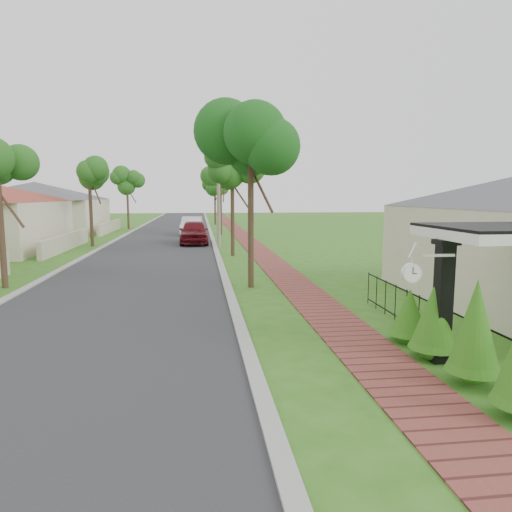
{
  "coord_description": "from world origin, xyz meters",
  "views": [
    {
      "loc": [
        -0.35,
        -9.53,
        3.39
      ],
      "look_at": [
        1.4,
        4.53,
        1.5
      ],
      "focal_mm": 32.0,
      "sensor_mm": 36.0,
      "label": 1
    }
  ],
  "objects": [
    {
      "name": "parked_car_white",
      "position": [
        -1.0,
        29.89,
        0.77
      ],
      "size": [
        1.91,
        4.78,
        1.54
      ],
      "primitive_type": "imported",
      "rotation": [
        0.0,
        0.0,
        -0.06
      ],
      "color": "white",
      "rests_on": "ground"
    },
    {
      "name": "far_house_grey",
      "position": [
        -14.97,
        34.0,
        2.34
      ],
      "size": [
        15.56,
        15.56,
        4.6
      ],
      "color": "beige",
      "rests_on": "ground"
    },
    {
      "name": "picket_fence",
      "position": [
        4.9,
        -0.0,
        0.53
      ],
      "size": [
        0.03,
        8.02,
        1.0
      ],
      "color": "black",
      "rests_on": "ground"
    },
    {
      "name": "kerb_left",
      "position": [
        -6.65,
        20.0,
        0.0
      ],
      "size": [
        0.3,
        120.0,
        0.1
      ],
      "primitive_type": "cube",
      "color": "#9E9E99",
      "rests_on": "ground"
    },
    {
      "name": "utility_pole",
      "position": [
        0.9,
        20.0,
        4.44
      ],
      "size": [
        1.2,
        0.24,
        8.76
      ],
      "color": "gray",
      "rests_on": "ground"
    },
    {
      "name": "parked_car_red",
      "position": [
        -0.74,
        22.65,
        0.82
      ],
      "size": [
        1.99,
        4.86,
        1.65
      ],
      "primitive_type": "imported",
      "rotation": [
        0.0,
        0.0,
        0.01
      ],
      "color": "#5D0D15",
      "rests_on": "ground"
    },
    {
      "name": "road",
      "position": [
        -3.0,
        20.0,
        0.0
      ],
      "size": [
        7.0,
        120.0,
        0.02
      ],
      "primitive_type": "cube",
      "color": "#28282B",
      "rests_on": "ground"
    },
    {
      "name": "near_tree",
      "position": [
        1.52,
        7.0,
        4.9
      ],
      "size": [
        2.39,
        2.39,
        6.13
      ],
      "color": "#382619",
      "rests_on": "ground"
    },
    {
      "name": "ground",
      "position": [
        0.0,
        0.0,
        0.0
      ],
      "size": [
        160.0,
        160.0,
        0.0
      ],
      "primitive_type": "plane",
      "color": "#316919",
      "rests_on": "ground"
    },
    {
      "name": "hedge_row",
      "position": [
        4.45,
        -1.69,
        0.84
      ],
      "size": [
        0.9,
        4.59,
        2.04
      ],
      "color": "#185D12",
      "rests_on": "ground"
    },
    {
      "name": "station_clock",
      "position": [
        3.7,
        -1.4,
        1.95
      ],
      "size": [
        1.05,
        0.13,
        0.55
      ],
      "color": "white",
      "rests_on": "ground"
    },
    {
      "name": "kerb_right",
      "position": [
        0.65,
        20.0,
        0.0
      ],
      "size": [
        0.3,
        120.0,
        0.1
      ],
      "primitive_type": "cube",
      "color": "#9E9E99",
      "rests_on": "ground"
    },
    {
      "name": "street_trees",
      "position": [
        -2.87,
        26.84,
        4.54
      ],
      "size": [
        10.7,
        37.65,
        5.89
      ],
      "color": "#382619",
      "rests_on": "ground"
    },
    {
      "name": "sidewalk",
      "position": [
        3.25,
        20.0,
        0.0
      ],
      "size": [
        1.5,
        120.0,
        0.03
      ],
      "primitive_type": "cube",
      "color": "brown",
      "rests_on": "ground"
    },
    {
      "name": "porch_post",
      "position": [
        4.55,
        -1.0,
        1.12
      ],
      "size": [
        0.48,
        0.48,
        2.52
      ],
      "color": "black",
      "rests_on": "ground"
    }
  ]
}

